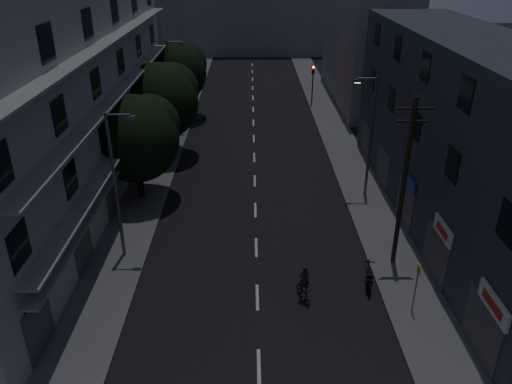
{
  "coord_description": "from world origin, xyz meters",
  "views": [
    {
      "loc": [
        -0.29,
        -12.98,
        15.21
      ],
      "look_at": [
        0.0,
        12.0,
        3.0
      ],
      "focal_mm": 35.0,
      "sensor_mm": 36.0,
      "label": 1
    }
  ],
  "objects_px": {
    "utility_pole": "(404,181)",
    "bus_stop_sign": "(417,280)",
    "motorcycle": "(369,279)",
    "cyclist": "(303,288)"
  },
  "relations": [
    {
      "from": "utility_pole",
      "to": "motorcycle",
      "type": "xyz_separation_m",
      "value": [
        -1.77,
        -2.09,
        -4.38
      ]
    },
    {
      "from": "utility_pole",
      "to": "bus_stop_sign",
      "type": "relative_size",
      "value": 3.56
    },
    {
      "from": "utility_pole",
      "to": "cyclist",
      "type": "xyz_separation_m",
      "value": [
        -5.11,
        -2.99,
        -4.22
      ]
    },
    {
      "from": "utility_pole",
      "to": "motorcycle",
      "type": "bearing_deg",
      "value": -130.33
    },
    {
      "from": "motorcycle",
      "to": "utility_pole",
      "type": "bearing_deg",
      "value": 58.63
    },
    {
      "from": "utility_pole",
      "to": "motorcycle",
      "type": "relative_size",
      "value": 4.65
    },
    {
      "from": "bus_stop_sign",
      "to": "motorcycle",
      "type": "xyz_separation_m",
      "value": [
        -1.6,
        2.01,
        -1.4
      ]
    },
    {
      "from": "utility_pole",
      "to": "cyclist",
      "type": "height_order",
      "value": "utility_pole"
    },
    {
      "from": "utility_pole",
      "to": "bus_stop_sign",
      "type": "distance_m",
      "value": 5.06
    },
    {
      "from": "motorcycle",
      "to": "cyclist",
      "type": "xyz_separation_m",
      "value": [
        -3.34,
        -0.91,
        0.16
      ]
    }
  ]
}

